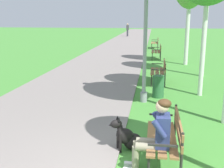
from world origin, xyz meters
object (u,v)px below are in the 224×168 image
object	(u,v)px
park_bench_mid	(160,70)
person_seated_on_near_bench	(156,133)
park_bench_near	(167,135)
park_bench_far	(157,51)
litter_bin	(158,86)
park_bench_furthest	(156,42)
lamp_post_near	(145,29)
dog_black	(128,137)
pedestrian_distant	(128,30)

from	to	relation	value
park_bench_mid	person_seated_on_near_bench	distance (m)	6.59
person_seated_on_near_bench	park_bench_mid	bearing A→B (deg)	88.43
park_bench_near	park_bench_far	xyz separation A→B (m)	(-0.06, 12.61, 0.00)
person_seated_on_near_bench	litter_bin	distance (m)	4.54
park_bench_near	park_bench_mid	world-z (taller)	same
park_bench_furthest	litter_bin	size ratio (longest dim) A/B	2.14
person_seated_on_near_bench	lamp_post_near	xyz separation A→B (m)	(-0.32, 3.95, 1.46)
park_bench_far	dog_black	xyz separation A→B (m)	(-0.66, -12.24, -0.25)
litter_bin	pedestrian_distant	xyz separation A→B (m)	(-3.53, 27.58, 0.49)
park_bench_mid	park_bench_near	bearing A→B (deg)	-89.76
dog_black	pedestrian_distant	bearing A→B (deg)	95.30
park_bench_near	person_seated_on_near_bench	distance (m)	0.44
park_bench_near	litter_bin	bearing A→B (deg)	91.34
park_bench_furthest	dog_black	bearing A→B (deg)	-91.78
person_seated_on_near_bench	litter_bin	bearing A→B (deg)	88.61
park_bench_mid	park_bench_far	bearing A→B (deg)	90.28
park_bench_furthest	dog_black	xyz separation A→B (m)	(-0.56, -18.15, -0.25)
park_bench_furthest	pedestrian_distant	size ratio (longest dim) A/B	0.91
litter_bin	person_seated_on_near_bench	bearing A→B (deg)	-91.39
park_bench_mid	park_bench_furthest	xyz separation A→B (m)	(-0.12, 12.28, 0.00)
park_bench_far	park_bench_furthest	xyz separation A→B (m)	(-0.09, 5.91, 0.00)
person_seated_on_near_bench	park_bench_near	bearing A→B (deg)	59.36
park_bench_mid	lamp_post_near	world-z (taller)	lamp_post_near
park_bench_far	lamp_post_near	world-z (taller)	lamp_post_near
dog_black	pedestrian_distant	xyz separation A→B (m)	(-2.91, 31.39, 0.58)
park_bench_far	litter_bin	size ratio (longest dim) A/B	2.14
park_bench_far	lamp_post_near	distance (m)	9.17
park_bench_far	pedestrian_distant	distance (m)	19.48
park_bench_far	dog_black	world-z (taller)	park_bench_far
person_seated_on_near_bench	litter_bin	size ratio (longest dim) A/B	1.79
litter_bin	park_bench_far	bearing A→B (deg)	89.73
park_bench_mid	person_seated_on_near_bench	xyz separation A→B (m)	(-0.18, -6.58, 0.17)
lamp_post_near	pedestrian_distant	world-z (taller)	lamp_post_near
park_bench_furthest	pedestrian_distant	distance (m)	13.69
park_bench_far	person_seated_on_near_bench	size ratio (longest dim) A/B	1.20
person_seated_on_near_bench	dog_black	size ratio (longest dim) A/B	1.61
park_bench_mid	park_bench_furthest	world-z (taller)	same
park_bench_mid	park_bench_furthest	size ratio (longest dim) A/B	1.00
park_bench_mid	litter_bin	size ratio (longest dim) A/B	2.14
person_seated_on_near_bench	lamp_post_near	world-z (taller)	lamp_post_near
pedestrian_distant	dog_black	bearing A→B (deg)	-84.70
pedestrian_distant	litter_bin	bearing A→B (deg)	-82.71
dog_black	pedestrian_distant	world-z (taller)	pedestrian_distant
park_bench_furthest	dog_black	distance (m)	18.16
park_bench_near	pedestrian_distant	distance (m)	31.96
park_bench_far	dog_black	size ratio (longest dim) A/B	1.94
park_bench_furthest	park_bench_mid	bearing A→B (deg)	-89.42
dog_black	pedestrian_distant	distance (m)	31.53
lamp_post_near	dog_black	bearing A→B (deg)	-93.23
park_bench_furthest	litter_bin	bearing A→B (deg)	-89.79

